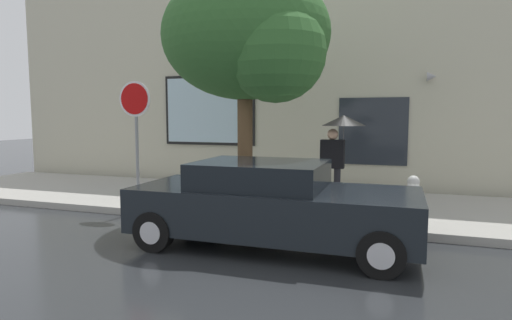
# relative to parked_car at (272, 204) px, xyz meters

# --- Properties ---
(ground_plane) EXTENTS (60.00, 60.00, 0.00)m
(ground_plane) POSITION_rel_parked_car_xyz_m (-0.49, 0.08, -0.69)
(ground_plane) COLOR #282B2D
(sidewalk) EXTENTS (20.00, 4.00, 0.15)m
(sidewalk) POSITION_rel_parked_car_xyz_m (-0.49, 3.08, -0.62)
(sidewalk) COLOR #A3A099
(sidewalk) RESTS_ON ground
(building_facade) EXTENTS (20.00, 0.67, 7.00)m
(building_facade) POSITION_rel_parked_car_xyz_m (-0.52, 5.57, 2.79)
(building_facade) COLOR beige
(building_facade) RESTS_ON ground
(parked_car) EXTENTS (4.52, 1.91, 1.38)m
(parked_car) POSITION_rel_parked_car_xyz_m (0.00, 0.00, 0.00)
(parked_car) COLOR black
(parked_car) RESTS_ON ground
(fire_hydrant) EXTENTS (0.30, 0.44, 0.83)m
(fire_hydrant) POSITION_rel_parked_car_xyz_m (2.20, 2.15, -0.14)
(fire_hydrant) COLOR white
(fire_hydrant) RESTS_ON sidewalk
(pedestrian_with_umbrella) EXTENTS (0.93, 0.91, 1.98)m
(pedestrian_with_umbrella) POSITION_rel_parked_car_xyz_m (0.71, 2.61, 0.99)
(pedestrian_with_umbrella) COLOR black
(pedestrian_with_umbrella) RESTS_ON sidewalk
(street_tree) EXTENTS (3.45, 2.93, 4.88)m
(street_tree) POSITION_rel_parked_car_xyz_m (-0.93, 1.66, 2.93)
(street_tree) COLOR #4C3823
(street_tree) RESTS_ON sidewalk
(stop_sign) EXTENTS (0.76, 0.10, 2.71)m
(stop_sign) POSITION_rel_parked_car_xyz_m (-3.47, 1.41, 1.37)
(stop_sign) COLOR gray
(stop_sign) RESTS_ON sidewalk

